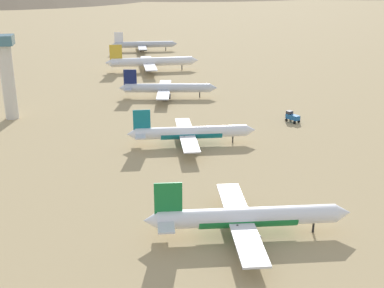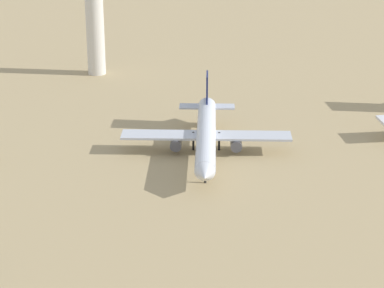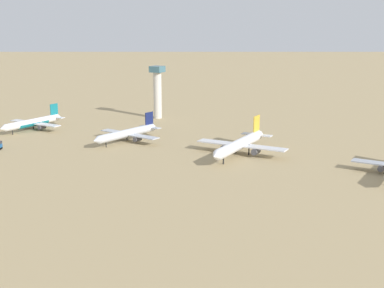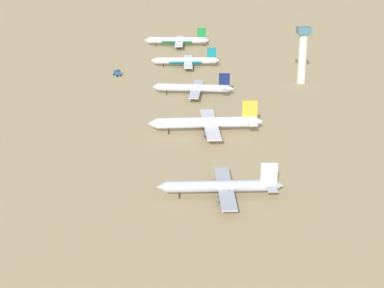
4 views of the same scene
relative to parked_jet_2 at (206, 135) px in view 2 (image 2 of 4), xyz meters
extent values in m
plane|color=tan|center=(-0.31, 0.69, -4.16)|extent=(1800.00, 1800.00, 0.00)
cylinder|color=silver|center=(0.46, -0.08, 0.11)|extent=(36.70, 9.80, 3.86)
cone|color=silver|center=(20.10, -3.34, 0.11)|extent=(3.83, 4.26, 3.78)
cone|color=silver|center=(-18.97, 3.15, 0.11)|extent=(3.37, 3.89, 3.47)
cube|color=#141E51|center=(-15.37, 2.55, 4.63)|extent=(5.57, 1.27, 7.11)
cube|color=#B6BBC5|center=(-15.97, 2.65, 0.50)|extent=(5.20, 12.56, 0.37)
cube|color=#B6BBC5|center=(-1.04, 0.17, -0.56)|extent=(10.67, 34.90, 0.46)
cylinder|color=#4C4C54|center=(0.76, 6.05, -1.96)|extent=(4.59, 3.00, 2.34)
cylinder|color=#4C4C54|center=(-1.24, -5.97, -1.96)|extent=(4.59, 3.00, 2.34)
cylinder|color=black|center=(14.17, -2.35, -2.22)|extent=(0.45, 0.45, 3.88)
cylinder|color=black|center=(-1.61, 2.94, -2.22)|extent=(0.45, 0.45, 3.88)
cylinder|color=black|center=(-2.48, -2.27, -2.22)|extent=(0.45, 0.45, 3.88)
cylinder|color=beige|center=(-61.29, -20.60, 9.56)|extent=(4.80, 4.80, 27.43)
camera|label=1|loc=(-26.16, -213.20, 51.71)|focal=47.51mm
camera|label=2|loc=(144.45, -22.75, 55.60)|focal=72.65mm
camera|label=3|loc=(204.99, 143.47, 52.60)|focal=49.47mm
camera|label=4|loc=(25.83, 321.53, 91.57)|focal=60.39mm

